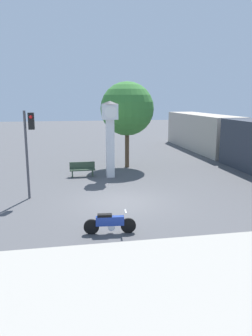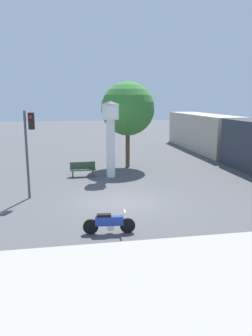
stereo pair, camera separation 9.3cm
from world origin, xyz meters
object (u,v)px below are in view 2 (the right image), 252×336
object	(u,v)px
clock_tower	(110,127)
bench	(83,169)
motorcycle	(109,223)
freight_train	(236,140)
street_tree	(128,109)
traffic_light	(29,139)

from	to	relation	value
clock_tower	bench	distance (m)	3.19
motorcycle	freight_train	size ratio (longest dim) A/B	0.08
clock_tower	street_tree	bearing A→B (deg)	60.29
freight_train	bench	xyz separation A→B (m)	(-12.12, -3.15, -1.21)
clock_tower	bench	world-z (taller)	clock_tower
freight_train	traffic_light	xyz separation A→B (m)	(-14.83, -7.39, 1.26)
street_tree	clock_tower	bearing A→B (deg)	-119.71
traffic_light	street_tree	bearing A→B (deg)	47.49
motorcycle	clock_tower	size ratio (longest dim) A/B	0.40
bench	traffic_light	bearing A→B (deg)	-122.62
motorcycle	street_tree	world-z (taller)	street_tree
motorcycle	traffic_light	bearing A→B (deg)	127.92
traffic_light	bench	distance (m)	5.61
clock_tower	street_tree	world-z (taller)	street_tree
freight_train	street_tree	size ratio (longest dim) A/B	4.19
clock_tower	traffic_light	distance (m)	5.85
clock_tower	street_tree	size ratio (longest dim) A/B	0.78
motorcycle	traffic_light	world-z (taller)	traffic_light
bench	freight_train	bearing A→B (deg)	14.57
motorcycle	bench	bearing A→B (deg)	98.56
motorcycle	freight_train	world-z (taller)	freight_train
freight_train	clock_tower	bearing A→B (deg)	-160.90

